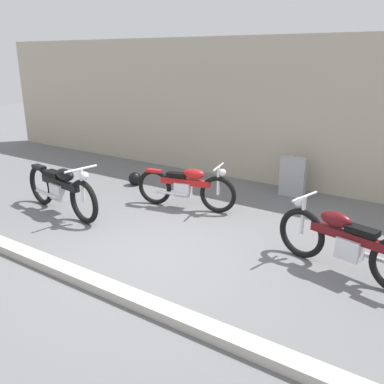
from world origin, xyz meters
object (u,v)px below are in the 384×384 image
Objects in this scene: stone_marker at (293,177)px; helmet at (135,179)px; motorcycle_maroon at (345,242)px; motorcycle_black at (61,189)px; motorcycle_red at (186,187)px.

stone_marker is 2.78× the size of helmet.
stone_marker is 0.40× the size of motorcycle_maroon.
motorcycle_black is at bearing -87.94° from helmet.
motorcycle_red is (1.83, -0.60, 0.28)m from helmet.
stone_marker is at bearing -43.61° from motorcycle_maroon.
helmet is 1.94m from motorcycle_red.
motorcycle_maroon reaches higher than stone_marker.
stone_marker is 3.26m from motorcycle_maroon.
motorcycle_maroon is (1.77, -2.74, 0.04)m from stone_marker.
motorcycle_black reaches higher than stone_marker.
helmet is at bearing -2.97° from motorcycle_maroon.
motorcycle_maroon is 3.30m from motorcycle_red.
motorcycle_red is at bearing 48.84° from motorcycle_black.
stone_marker is 2.33m from motorcycle_red.
helmet is 2.12m from motorcycle_black.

